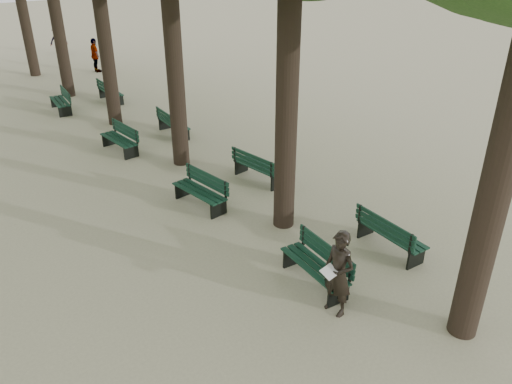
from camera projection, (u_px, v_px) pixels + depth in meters
ground at (327, 308)px, 9.85m from camera, size 120.00×120.00×0.00m
bench_left_0 at (314, 273)px, 10.45m from camera, size 0.80×1.86×0.92m
bench_left_1 at (200, 197)px, 13.51m from camera, size 0.72×1.84×0.92m
bench_left_2 at (120, 144)px, 16.99m from camera, size 0.65×1.82×0.92m
bench_left_3 at (61, 105)px, 20.96m from camera, size 0.81×1.86×0.92m
bench_right_0 at (390, 240)px, 11.58m from camera, size 0.75×1.85×0.92m
bench_right_1 at (259, 172)px, 14.95m from camera, size 0.72×1.84×0.92m
bench_right_2 at (174, 128)px, 18.43m from camera, size 0.76×1.85×0.92m
bench_right_3 at (111, 96)px, 22.26m from camera, size 0.67×1.83×0.92m
man_with_map at (338, 274)px, 9.38m from camera, size 0.63×0.73×1.79m
pedestrian_b at (58, 40)px, 31.29m from camera, size 1.10×0.39×1.67m
pedestrian_c at (95, 55)px, 26.93m from camera, size 0.46×1.08×1.80m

